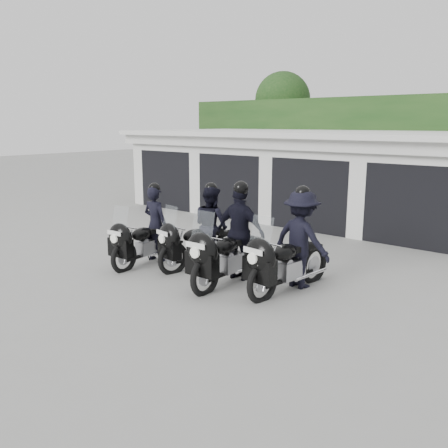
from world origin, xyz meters
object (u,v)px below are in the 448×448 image
Objects in this scene: police_bike_b at (204,230)px; police_bike_d at (295,245)px; police_bike_c at (235,239)px; police_bike_a at (147,231)px.

police_bike_d is (2.42, -0.02, 0.07)m from police_bike_b.
police_bike_c is at bearing -155.50° from police_bike_d.
police_bike_d is at bearing 10.30° from police_bike_b.
police_bike_d is at bearing 6.33° from police_bike_a.
police_bike_c is 1.27m from police_bike_d.
police_bike_d is (3.59, 0.70, 0.14)m from police_bike_a.
police_bike_b is 2.42m from police_bike_d.
police_bike_c reaches higher than police_bike_a.
police_bike_d reaches higher than police_bike_a.
police_bike_d is (1.21, 0.40, -0.01)m from police_bike_c.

